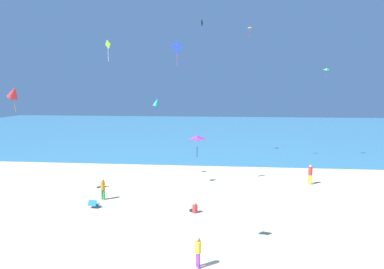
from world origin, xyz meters
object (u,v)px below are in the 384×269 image
at_px(person_0, 195,209).
at_px(kite_orange, 250,28).
at_px(kite_red, 14,92).
at_px(person_3, 198,250).
at_px(kite_green, 327,69).
at_px(person_2, 310,173).
at_px(kite_blue, 177,47).
at_px(beach_chair_far_left, 93,204).
at_px(kite_lime, 108,45).
at_px(person_1, 103,188).
at_px(kite_black, 202,23).
at_px(kite_teal, 157,102).
at_px(kite_purple, 197,138).

distance_m(person_0, kite_orange, 20.16).
xyz_separation_m(person_0, kite_red, (-12.61, 1.37, 7.35)).
xyz_separation_m(person_3, kite_green, (12.15, 22.93, 9.16)).
height_order(person_2, kite_blue, kite_blue).
xyz_separation_m(person_0, kite_blue, (-1.71, 4.52, 10.63)).
xyz_separation_m(beach_chair_far_left, kite_lime, (-0.48, 5.18, 10.97)).
bearing_deg(person_3, person_0, -112.36).
bearing_deg(kite_orange, person_3, -100.08).
relative_size(person_1, kite_blue, 0.79).
bearing_deg(person_1, kite_lime, 22.05).
relative_size(person_2, kite_black, 0.90).
bearing_deg(kite_teal, person_3, -69.77).
xyz_separation_m(kite_orange, kite_red, (-16.93, -12.76, -6.36)).
height_order(beach_chair_far_left, kite_teal, kite_teal).
relative_size(kite_blue, kite_green, 1.30).
height_order(person_2, kite_green, kite_green).
distance_m(person_3, kite_lime, 17.57).
relative_size(person_1, person_3, 1.07).
bearing_deg(person_3, person_1, -76.09).
bearing_deg(kite_red, beach_chair_far_left, -11.20).
height_order(beach_chair_far_left, kite_orange, kite_orange).
xyz_separation_m(person_1, kite_teal, (3.39, 2.80, 5.96)).
relative_size(kite_orange, kite_teal, 1.10).
xyz_separation_m(person_3, kite_red, (-13.30, 7.67, 6.79)).
xyz_separation_m(kite_green, kite_purple, (-12.30, -21.58, -4.37)).
distance_m(person_1, kite_black, 21.47).
bearing_deg(kite_teal, kite_blue, -1.72).
bearing_deg(kite_black, kite_green, -0.41).
relative_size(person_0, kite_blue, 0.36).
height_order(kite_lime, kite_teal, kite_lime).
bearing_deg(kite_teal, person_1, -140.53).
bearing_deg(person_2, beach_chair_far_left, 157.35).
xyz_separation_m(kite_red, kite_purple, (13.14, -6.32, -2.01)).
relative_size(person_0, person_2, 0.42).
height_order(kite_red, kite_black, kite_black).
xyz_separation_m(person_1, kite_orange, (11.03, 12.36, 13.10)).
xyz_separation_m(person_2, kite_purple, (-8.47, -11.94, 4.66)).
height_order(beach_chair_far_left, kite_green, kite_green).
distance_m(kite_orange, kite_purple, 21.17).
distance_m(person_2, kite_black, 19.66).
height_order(person_2, kite_teal, kite_teal).
distance_m(person_3, kite_purple, 4.98).
bearing_deg(person_3, kite_lime, -84.36).
relative_size(person_2, kite_green, 1.11).
xyz_separation_m(kite_black, kite_purple, (1.19, -21.67, -9.43)).
distance_m(person_2, kite_green, 13.75).
height_order(person_3, kite_lime, kite_lime).
relative_size(person_0, kite_purple, 0.63).
height_order(person_0, person_2, person_2).
distance_m(kite_blue, kite_lime, 5.64).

